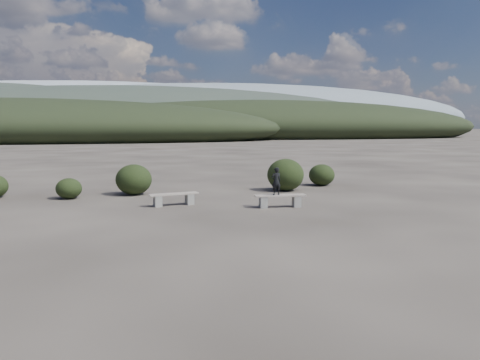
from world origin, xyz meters
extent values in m
plane|color=#2C2722|center=(0.00, 0.00, 0.00)|extent=(1200.00, 1200.00, 0.00)
cube|color=gray|center=(-2.11, 5.06, 0.21)|extent=(0.33, 0.41, 0.41)
cube|color=gray|center=(-0.89, 5.32, 0.21)|extent=(0.33, 0.41, 0.41)
cube|color=gray|center=(-1.50, 5.19, 0.44)|extent=(1.90, 0.76, 0.05)
cube|color=gray|center=(1.63, 3.94, 0.21)|extent=(0.28, 0.38, 0.42)
cube|color=gray|center=(2.89, 3.87, 0.21)|extent=(0.28, 0.38, 0.42)
cube|color=gray|center=(2.26, 3.90, 0.44)|extent=(1.90, 0.50, 0.05)
imported|color=black|center=(2.11, 3.91, 0.98)|extent=(0.40, 0.29, 1.01)
ellipsoid|color=black|center=(-5.56, 7.86, 0.43)|extent=(1.04, 1.04, 0.85)
ellipsoid|color=black|center=(-2.95, 8.45, 0.67)|extent=(1.55, 1.55, 1.33)
ellipsoid|color=black|center=(3.90, 8.20, 0.74)|extent=(1.70, 1.70, 1.48)
ellipsoid|color=black|center=(6.29, 9.62, 0.54)|extent=(1.29, 1.29, 1.08)
ellipsoid|color=black|center=(-25.00, 90.00, 2.70)|extent=(110.00, 40.00, 12.00)
ellipsoid|color=black|center=(35.00, 110.00, 3.15)|extent=(120.00, 44.00, 14.00)
ellipsoid|color=#2C362C|center=(0.00, 160.00, 5.40)|extent=(190.00, 64.00, 24.00)
ellipsoid|color=gray|center=(70.00, 300.00, 9.90)|extent=(340.00, 110.00, 44.00)
ellipsoid|color=#969FA9|center=(-30.00, 400.00, 12.60)|extent=(460.00, 140.00, 56.00)
camera|label=1|loc=(-2.95, -12.27, 2.93)|focal=35.00mm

